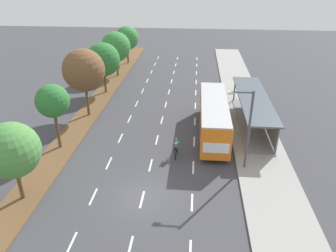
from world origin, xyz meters
TOP-DOWN VIEW (x-y plane):
  - ground_plane at (0.00, 0.00)m, footprint 140.00×140.00m
  - median_strip at (-8.30, 20.00)m, footprint 2.60×52.00m
  - sidewalk_right at (9.25, 20.00)m, footprint 4.50×52.00m
  - lane_divider_left at (-3.50, 17.11)m, footprint 0.14×45.22m
  - lane_divider_center at (0.00, 17.11)m, footprint 0.14×45.22m
  - lane_divider_right at (3.50, 17.11)m, footprint 0.14×45.22m
  - bus_shelter at (9.53, 12.54)m, footprint 2.90×13.16m
  - bus at (5.25, 10.16)m, footprint 2.54×11.29m
  - cyclist at (1.97, 5.68)m, footprint 0.46×1.82m
  - median_tree_nearest at (-8.31, -0.91)m, footprint 3.75×3.75m
  - median_tree_second at (-8.48, 6.17)m, footprint 2.85×2.85m
  - median_tree_third at (-8.10, 13.26)m, footprint 4.37×4.37m
  - median_tree_fourth at (-8.10, 20.34)m, footprint 4.15×4.15m
  - median_tree_fifth at (-8.19, 27.43)m, footprint 4.22×4.22m
  - median_tree_farthest at (-8.06, 34.51)m, footprint 3.82×3.82m
  - streetlight at (7.42, 4.33)m, footprint 1.91×0.24m

SIDE VIEW (x-z plane):
  - ground_plane at x=0.00m, z-range 0.00..0.00m
  - lane_divider_left at x=-3.50m, z-range 0.00..0.01m
  - lane_divider_center at x=0.00m, z-range 0.00..0.01m
  - lane_divider_right at x=3.50m, z-range 0.00..0.01m
  - median_strip at x=-8.30m, z-range 0.00..0.12m
  - sidewalk_right at x=9.25m, z-range 0.00..0.15m
  - cyclist at x=1.97m, z-range -0.06..1.65m
  - bus_shelter at x=9.53m, z-range 0.44..3.30m
  - bus at x=5.25m, z-range 0.38..3.75m
  - streetlight at x=7.42m, z-range 0.64..7.14m
  - median_tree_nearest at x=-8.31m, z-range 1.09..6.79m
  - median_tree_farthest at x=-8.06m, z-range 1.22..7.27m
  - median_tree_fourth at x=-8.10m, z-range 1.20..7.52m
  - median_tree_fifth at x=-8.19m, z-range 1.19..7.58m
  - median_tree_second at x=-8.48m, z-range 1.59..7.44m
  - median_tree_third at x=-8.10m, z-range 1.52..8.72m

